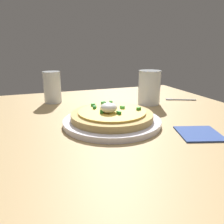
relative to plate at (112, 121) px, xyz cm
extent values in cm
cube|color=#A58757|center=(1.22, 7.37, -2.26)|extent=(104.63, 83.92, 2.99)
cylinder|color=white|center=(0.00, 0.00, 0.00)|extent=(27.48, 27.48, 1.54)
cylinder|color=tan|center=(0.00, 0.00, 1.68)|extent=(23.04, 23.04, 1.82)
cylinder|color=#EDC050|center=(0.00, 0.00, 2.88)|extent=(18.95, 18.95, 0.57)
ellipsoid|color=white|center=(1.10, -1.39, 4.48)|extent=(4.67, 4.67, 2.63)
cube|color=green|center=(-0.92, -1.34, 3.56)|extent=(1.22, 1.49, 0.80)
cube|color=#25802C|center=(3.67, 0.63, 3.56)|extent=(1.43, 1.08, 0.80)
cube|color=green|center=(-7.62, -0.19, 3.56)|extent=(1.48, 1.21, 0.80)
cube|color=green|center=(0.61, -2.95, 3.56)|extent=(1.44, 1.10, 0.80)
cube|color=green|center=(-7.67, 0.21, 3.56)|extent=(1.34, 0.90, 0.80)
cube|color=#4DB849|center=(-3.64, -1.30, 3.56)|extent=(1.42, 1.05, 0.80)
cube|color=green|center=(-1.08, 3.55, 3.56)|extent=(1.50, 1.26, 0.80)
cube|color=#2C8D33|center=(0.98, -3.46, 3.56)|extent=(1.42, 1.05, 0.80)
cube|color=green|center=(-6.48, -3.69, 3.56)|extent=(1.22, 1.49, 0.80)
cube|color=#358B2B|center=(1.79, 6.95, 3.56)|extent=(1.35, 1.51, 0.80)
cube|color=green|center=(-7.91, 2.45, 3.56)|extent=(1.39, 0.99, 0.80)
cube|color=#257E3C|center=(-3.79, -3.99, 3.56)|extent=(1.51, 1.37, 0.80)
cylinder|color=silver|center=(-31.20, -13.28, 5.24)|extent=(6.61, 6.61, 12.01)
cylinder|color=#BB8419|center=(-31.20, -13.28, 3.86)|extent=(5.82, 5.82, 8.46)
cylinder|color=silver|center=(-16.71, 20.80, 5.55)|extent=(8.23, 8.23, 12.63)
cylinder|color=beige|center=(-16.71, 20.80, 4.50)|extent=(7.24, 7.24, 9.74)
cube|color=#B7B7BC|center=(-16.80, 37.27, -0.52)|extent=(4.60, 8.60, 0.50)
cube|color=#B7B7BC|center=(-19.45, 31.84, -0.52)|extent=(2.48, 3.13, 0.50)
cube|color=#304789|center=(14.66, 17.98, -0.57)|extent=(12.57, 12.57, 0.40)
camera|label=1|loc=(56.00, -19.98, 20.66)|focal=35.57mm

